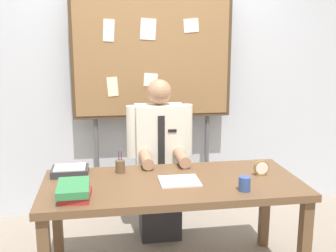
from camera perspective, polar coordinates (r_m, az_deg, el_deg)
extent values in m
cube|color=silver|center=(3.98, -2.50, 7.13)|extent=(6.40, 0.08, 2.70)
cube|color=brown|center=(2.87, 0.62, -8.17)|extent=(1.78, 0.80, 0.05)
cube|color=brown|center=(2.97, 18.44, -15.74)|extent=(0.07, 0.07, 0.68)
cube|color=brown|center=(3.31, -15.14, -12.57)|extent=(0.07, 0.07, 0.68)
cube|color=brown|center=(3.53, 13.30, -10.86)|extent=(0.07, 0.07, 0.68)
cube|color=#2D2D33|center=(3.64, -1.16, -11.76)|extent=(0.34, 0.30, 0.44)
cube|color=silver|center=(3.45, -1.20, -2.93)|extent=(0.40, 0.22, 0.72)
sphere|color=#A87A5B|center=(3.36, -1.23, 4.78)|extent=(0.20, 0.20, 0.20)
cylinder|color=silver|center=(3.37, -5.03, -0.81)|extent=(0.09, 0.09, 0.43)
cylinder|color=silver|center=(3.43, 2.64, -0.55)|extent=(0.09, 0.09, 0.43)
cylinder|color=#A87A5B|center=(3.19, -3.05, -4.62)|extent=(0.09, 0.30, 0.09)
cylinder|color=#A87A5B|center=(3.23, 1.91, -4.40)|extent=(0.09, 0.30, 0.09)
cube|color=black|center=(3.33, -0.93, -2.54)|extent=(0.06, 0.01, 0.47)
cube|color=black|center=(3.32, 0.60, -0.67)|extent=(0.07, 0.01, 0.02)
cube|color=#4C3823|center=(3.77, -2.17, 9.88)|extent=(1.46, 0.05, 1.15)
cube|color=olive|center=(3.75, -2.15, 9.87)|extent=(1.40, 0.04, 1.09)
cylinder|color=#59595E|center=(3.95, -9.83, -5.64)|extent=(0.04, 0.04, 1.00)
cylinder|color=#59595E|center=(4.07, 5.38, -4.97)|extent=(0.04, 0.04, 1.00)
cube|color=#F4EFCC|center=(3.73, -7.72, 5.44)|extent=(0.11, 0.00, 0.18)
cube|color=white|center=(3.74, -2.43, 6.43)|extent=(0.13, 0.00, 0.13)
cube|color=white|center=(3.79, 3.25, 13.80)|extent=(0.14, 0.00, 0.13)
cube|color=white|center=(3.73, -2.78, 13.32)|extent=(0.15, 0.00, 0.19)
cube|color=white|center=(3.70, -8.25, 13.05)|extent=(0.11, 0.00, 0.20)
cube|color=#B22D2D|center=(2.63, -12.72, -9.37)|extent=(0.19, 0.25, 0.04)
cube|color=#337F47|center=(2.63, -13.05, -8.37)|extent=(0.20, 0.30, 0.05)
cube|color=silver|center=(2.84, 1.60, -7.67)|extent=(0.27, 0.24, 0.01)
cylinder|color=olive|center=(3.04, 12.86, -5.69)|extent=(0.11, 0.02, 0.11)
cylinder|color=white|center=(3.03, 12.95, -5.76)|extent=(0.09, 0.00, 0.09)
cube|color=olive|center=(3.05, 12.82, -6.57)|extent=(0.08, 0.04, 0.01)
cylinder|color=#334C8C|center=(2.72, 10.60, -7.92)|extent=(0.08, 0.08, 0.09)
cylinder|color=brown|center=(3.04, -6.67, -5.62)|extent=(0.07, 0.07, 0.09)
cylinder|color=#263399|center=(3.03, -6.83, -4.85)|extent=(0.01, 0.01, 0.15)
cylinder|color=maroon|center=(3.03, -6.49, -4.86)|extent=(0.01, 0.01, 0.15)
cube|color=#333338|center=(3.07, -13.48, -6.13)|extent=(0.26, 0.20, 0.05)
cube|color=silver|center=(3.06, -13.51, -5.61)|extent=(0.22, 0.17, 0.01)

